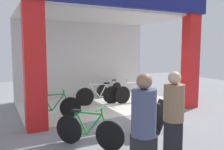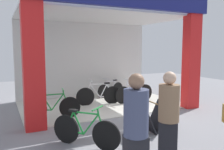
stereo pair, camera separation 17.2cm
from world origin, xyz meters
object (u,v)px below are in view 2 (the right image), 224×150
(bicycle_inside_0, at_px, (99,95))
(bicycle_parked_0, at_px, (85,131))
(bicycle_inside_3, at_px, (111,89))
(pedestrian_0, at_px, (168,119))
(bicycle_inside_2, at_px, (53,107))
(bicycle_inside_1, at_px, (134,93))
(sandwich_board_sign, at_px, (152,117))
(pedestrian_3, at_px, (136,135))

(bicycle_inside_0, xyz_separation_m, bicycle_parked_0, (-1.65, -3.21, -0.02))
(bicycle_inside_3, xyz_separation_m, pedestrian_0, (-1.67, -5.71, 0.53))
(bicycle_inside_2, distance_m, pedestrian_0, 3.83)
(bicycle_inside_1, relative_size, pedestrian_0, 1.00)
(pedestrian_0, bearing_deg, bicycle_inside_2, 107.55)
(bicycle_inside_0, bearing_deg, bicycle_parked_0, -117.18)
(bicycle_inside_1, relative_size, sandwich_board_sign, 2.18)
(bicycle_inside_3, relative_size, pedestrian_0, 0.83)
(bicycle_parked_0, relative_size, pedestrian_3, 0.73)
(bicycle_parked_0, height_order, sandwich_board_sign, bicycle_parked_0)
(pedestrian_0, bearing_deg, bicycle_parked_0, 124.21)
(pedestrian_3, bearing_deg, pedestrian_0, 25.06)
(bicycle_inside_1, distance_m, sandwich_board_sign, 3.12)
(bicycle_inside_0, bearing_deg, pedestrian_3, -107.35)
(bicycle_inside_2, bearing_deg, sandwich_board_sign, -47.35)
(bicycle_inside_1, xyz_separation_m, bicycle_inside_3, (-0.35, 1.31, -0.04))
(bicycle_inside_3, bearing_deg, bicycle_inside_2, -143.48)
(bicycle_inside_0, distance_m, bicycle_inside_3, 1.47)
(pedestrian_0, height_order, pedestrian_3, pedestrian_3)
(bicycle_inside_0, xyz_separation_m, sandwich_board_sign, (0.08, -3.07, 0.01))
(bicycle_inside_1, bearing_deg, bicycle_inside_2, -166.23)
(pedestrian_3, bearing_deg, bicycle_parked_0, 92.35)
(sandwich_board_sign, distance_m, pedestrian_3, 2.61)
(pedestrian_0, distance_m, pedestrian_3, 0.98)
(bicycle_inside_0, height_order, pedestrian_3, pedestrian_3)
(bicycle_inside_2, relative_size, bicycle_parked_0, 1.25)
(bicycle_inside_2, relative_size, sandwich_board_sign, 2.05)
(bicycle_inside_2, relative_size, bicycle_inside_3, 1.13)
(pedestrian_0, bearing_deg, pedestrian_3, -154.94)
(bicycle_inside_1, xyz_separation_m, bicycle_inside_2, (-3.17, -0.78, -0.02))
(bicycle_inside_3, xyz_separation_m, pedestrian_3, (-2.55, -6.12, 0.55))
(bicycle_inside_0, xyz_separation_m, bicycle_inside_1, (1.33, -0.22, -0.00))
(bicycle_inside_3, distance_m, sandwich_board_sign, 4.26)
(bicycle_inside_1, xyz_separation_m, bicycle_parked_0, (-2.98, -2.99, -0.02))
(bicycle_inside_0, relative_size, bicycle_parked_0, 1.33)
(sandwich_board_sign, height_order, pedestrian_3, pedestrian_3)
(bicycle_inside_1, distance_m, pedestrian_3, 5.65)
(bicycle_inside_3, height_order, pedestrian_3, pedestrian_3)
(bicycle_inside_0, height_order, sandwich_board_sign, bicycle_inside_0)
(bicycle_inside_2, xyz_separation_m, pedestrian_3, (0.26, -4.04, 0.53))
(bicycle_inside_2, height_order, pedestrian_0, pedestrian_0)
(bicycle_inside_1, bearing_deg, pedestrian_0, -114.67)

